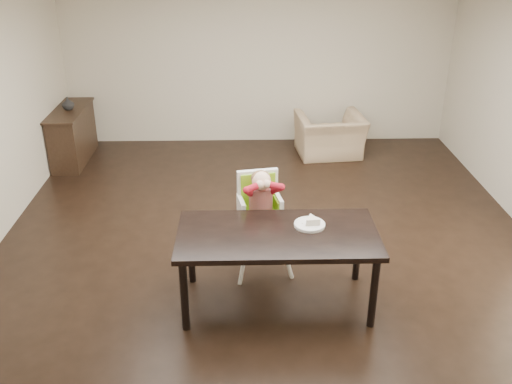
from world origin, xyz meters
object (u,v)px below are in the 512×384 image
at_px(dining_table, 277,240).
at_px(high_chair, 260,200).
at_px(armchair, 330,129).
at_px(sideboard, 73,135).

distance_m(dining_table, high_chair, 0.65).
height_order(dining_table, armchair, armchair).
distance_m(high_chair, sideboard, 4.03).
height_order(dining_table, high_chair, high_chair).
height_order(high_chair, sideboard, high_chair).
height_order(dining_table, sideboard, sideboard).
bearing_deg(armchair, sideboard, -4.54).
distance_m(dining_table, armchair, 3.87).
bearing_deg(dining_table, high_chair, 102.00).
height_order(high_chair, armchair, high_chair).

